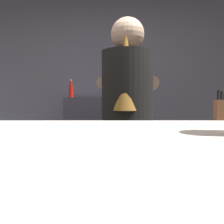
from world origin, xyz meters
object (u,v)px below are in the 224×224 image
object	(u,v)px
bartender	(126,125)
bottle_vinegar	(112,90)
knife_block	(220,111)
bottle_hot_sauce	(70,90)
mixing_bowl	(120,121)
chefs_knife	(157,124)

from	to	relation	value
bartender	bottle_vinegar	size ratio (longest dim) A/B	6.91
knife_block	bottle_hot_sauce	world-z (taller)	bottle_hot_sauce
knife_block	bottle_vinegar	xyz separation A→B (m)	(-0.91, 1.09, 0.21)
mixing_bowl	chefs_knife	world-z (taller)	mixing_bowl
chefs_knife	bottle_vinegar	xyz separation A→B (m)	(-0.37, 1.16, 0.31)
knife_block	bottle_hot_sauce	bearing A→B (deg)	142.60
bottle_hot_sauce	chefs_knife	bearing A→B (deg)	-52.23
mixing_bowl	bottle_vinegar	xyz separation A→B (m)	(-0.06, 1.19, 0.29)
chefs_knife	bottle_vinegar	bearing A→B (deg)	91.28
knife_block	bottle_vinegar	world-z (taller)	bottle_vinegar
knife_block	mixing_bowl	distance (m)	0.87
chefs_knife	bottle_vinegar	size ratio (longest dim) A/B	0.99
chefs_knife	bottle_vinegar	distance (m)	1.25
knife_block	bottle_vinegar	size ratio (longest dim) A/B	1.16
knife_block	bottle_hot_sauce	distance (m)	1.84
bottle_hot_sauce	knife_block	bearing A→B (deg)	-37.40
mixing_bowl	bottle_hot_sauce	bearing A→B (deg)	116.20
bartender	bottle_hot_sauce	size ratio (longest dim) A/B	7.53
knife_block	bottle_hot_sauce	size ratio (longest dim) A/B	1.27
bartender	mixing_bowl	xyz separation A→B (m)	(-0.03, 0.37, -0.01)
bartender	bottle_vinegar	bearing A→B (deg)	12.50
bottle_vinegar	chefs_knife	bearing A→B (deg)	-72.27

